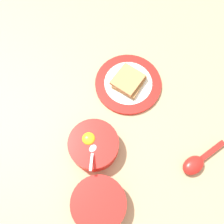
# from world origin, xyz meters

# --- Properties ---
(ground_plane) EXTENTS (3.00, 3.00, 0.00)m
(ground_plane) POSITION_xyz_m (0.00, 0.00, 0.00)
(ground_plane) COLOR tan
(egg_bowl) EXTENTS (0.14, 0.14, 0.08)m
(egg_bowl) POSITION_xyz_m (-0.11, 0.01, 0.03)
(egg_bowl) COLOR red
(egg_bowl) RESTS_ON ground_plane
(toast_plate) EXTENTS (0.21, 0.21, 0.01)m
(toast_plate) POSITION_xyz_m (0.11, 0.07, 0.01)
(toast_plate) COLOR red
(toast_plate) RESTS_ON ground_plane
(toast_sandwich) EXTENTS (0.10, 0.10, 0.02)m
(toast_sandwich) POSITION_xyz_m (0.11, 0.07, 0.02)
(toast_sandwich) COLOR #9E7042
(toast_sandwich) RESTS_ON toast_plate
(soup_spoon) EXTENTS (0.15, 0.06, 0.03)m
(soup_spoon) POSITION_xyz_m (0.04, -0.24, 0.01)
(soup_spoon) COLOR red
(soup_spoon) RESTS_ON ground_plane
(congee_bowl) EXTENTS (0.14, 0.14, 0.05)m
(congee_bowl) POSITION_xyz_m (-0.22, -0.11, 0.03)
(congee_bowl) COLOR red
(congee_bowl) RESTS_ON ground_plane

